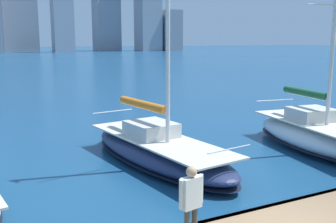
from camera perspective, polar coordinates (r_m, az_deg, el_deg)
sailboat_forest at (r=18.35m, az=20.76°, el=-3.06°), size 4.00×7.78×9.34m
sailboat_orange at (r=15.24m, az=-1.49°, el=-5.36°), size 3.78×8.84×10.31m
person_white_shirt at (r=8.04m, az=3.38°, el=-12.42°), size 0.60×0.27×1.66m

